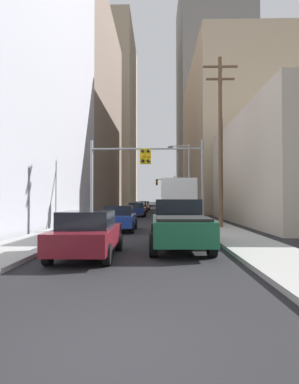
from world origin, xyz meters
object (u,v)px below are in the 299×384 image
Objects in this scene: city_bus at (177,199)px; sedan_blue at (119,218)px; sedan_navy at (137,209)px; sedan_maroon at (88,234)px; traffic_signal_far_right at (167,187)px; traffic_signal_near_right at (178,168)px; sedan_beige at (144,205)px; sedan_red at (142,206)px; traffic_signal_near_left at (115,168)px; pickup_truck_green at (179,224)px.

city_bus reaches higher than sedan_blue.
sedan_navy is at bearing 89.80° from sedan_blue.
city_bus is 2.75× the size of sedan_maroon.
traffic_signal_far_right is (-0.10, 28.66, 2.10)m from city_bus.
traffic_signal_near_right is at bearing 72.34° from sedan_maroon.
traffic_signal_near_right reaches higher than city_bus.
sedan_beige is at bearing 89.96° from sedan_maroon.
sedan_navy is 0.70× the size of traffic_signal_far_right.
city_bus is at bearing -78.46° from sedan_red.
traffic_signal_near_left reaches higher than sedan_maroon.
sedan_navy is 1.00× the size of sedan_beige.
city_bus is 2.75× the size of sedan_beige.
city_bus is 1.93× the size of traffic_signal_near_right.
city_bus is at bearing 86.62° from pickup_truck_green.
sedan_red is 9.92m from traffic_signal_far_right.
traffic_signal_near_left reaches higher than sedan_red.
city_bus is at bearing 52.02° from traffic_signal_near_left.
sedan_red is at bearing 98.18° from traffic_signal_near_right.
traffic_signal_near_left is 1.00× the size of traffic_signal_near_right.
sedan_beige is (0.10, 8.79, 0.00)m from sedan_red.
pickup_truck_green is 0.90× the size of traffic_signal_near_left.
sedan_blue is at bearing 115.14° from pickup_truck_green.
traffic_signal_far_right reaches higher than sedan_red.
sedan_maroon is at bearing -90.04° from sedan_beige.
sedan_maroon is (-3.13, -1.98, -0.16)m from pickup_truck_green.
city_bus is 2.73× the size of sedan_red.
sedan_maroon is at bearing -147.74° from pickup_truck_green.
sedan_beige is at bearing 89.99° from sedan_blue.
pickup_truck_green is 3.71m from sedan_maroon.
sedan_red is at bearing 90.62° from sedan_navy.
sedan_navy is 13.54m from traffic_signal_near_right.
traffic_signal_near_left reaches higher than sedan_beige.
traffic_signal_far_right is (0.26, 34.67, -0.03)m from traffic_signal_near_right.
sedan_blue is at bearing -77.72° from traffic_signal_near_left.
sedan_maroon is 24.26m from sedan_navy.
traffic_signal_far_right is at bearing 84.04° from sedan_blue.
sedan_blue is at bearing -90.01° from sedan_beige.
sedan_maroon is at bearing -90.20° from sedan_navy.
traffic_signal_near_left and traffic_signal_far_right have the same top height.
pickup_truck_green is 1.28× the size of sedan_red.
sedan_navy and sedan_red have the same top height.
city_bus is at bearing 77.04° from sedan_maroon.
pickup_truck_green is at bearing -93.38° from traffic_signal_near_right.
city_bus reaches higher than pickup_truck_green.
sedan_red is at bearing -90.63° from sedan_beige.
sedan_red is 26.42m from traffic_signal_near_left.
traffic_signal_near_right reaches higher than sedan_beige.
sedan_red is at bearing 90.10° from sedan_maroon.
sedan_blue is 15.66m from sedan_navy.
traffic_signal_far_right reaches higher than sedan_blue.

